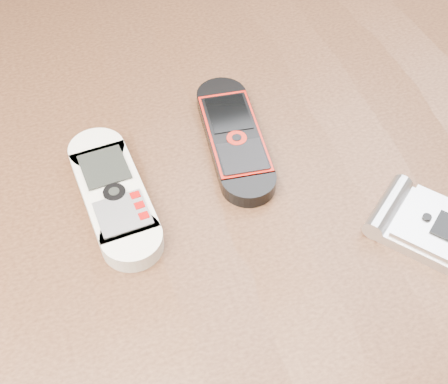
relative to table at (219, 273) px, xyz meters
The scene contains 3 objects.
table is the anchor object (origin of this frame).
nokia_white 0.14m from the table, 161.52° to the left, with size 0.05×0.14×0.02m, color silver.
nokia_black_red 0.13m from the table, 60.65° to the left, with size 0.04×0.15×0.01m, color black.
Camera 1 is at (-0.09, -0.30, 1.13)m, focal length 50.00 mm.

